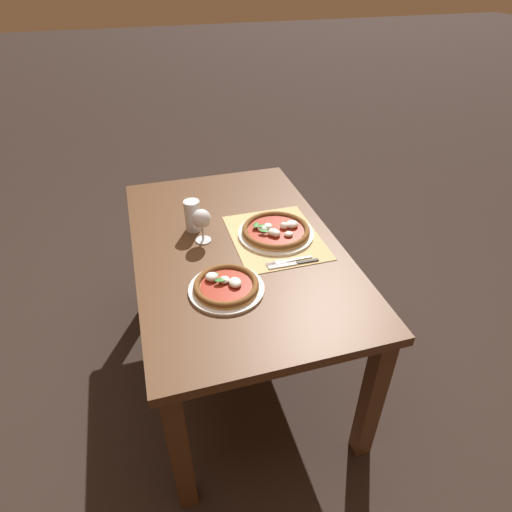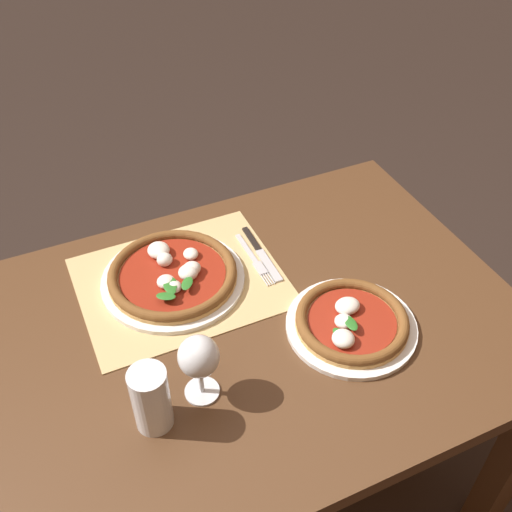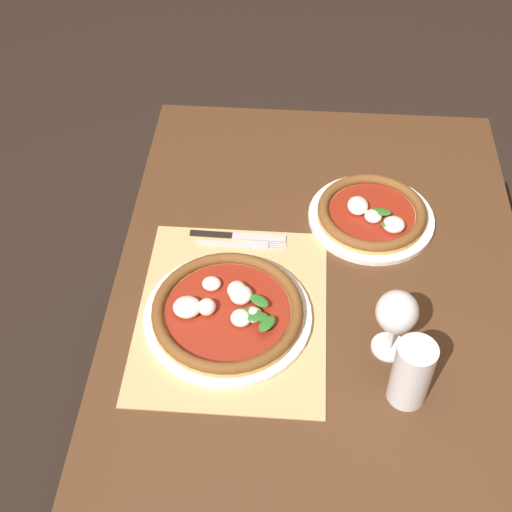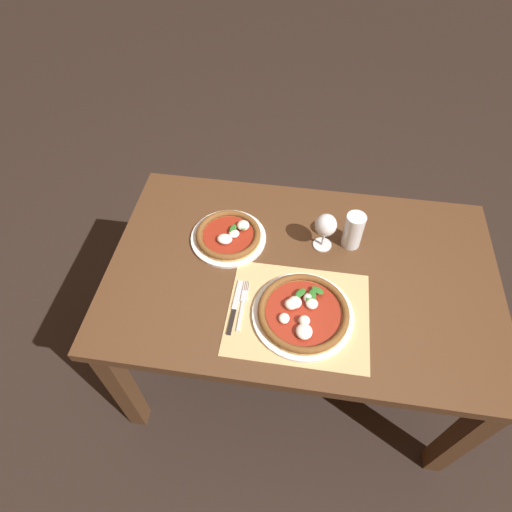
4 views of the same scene
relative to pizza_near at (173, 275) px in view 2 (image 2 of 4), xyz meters
name	(u,v)px [view 2 (image 2 of 4)]	position (x,y,z in m)	size (l,w,h in m)	color
ground_plane	(222,496)	(-0.01, 0.19, -0.76)	(24.00, 24.00, 0.00)	black
dining_table	(211,364)	(-0.01, 0.19, -0.12)	(1.41, 0.88, 0.74)	#4C301C
paper_placemat	(181,282)	(-0.02, 0.01, -0.02)	(0.47, 0.38, 0.00)	tan
pizza_near	(173,275)	(0.00, 0.00, 0.00)	(0.34, 0.34, 0.05)	silver
pizza_far	(351,322)	(-0.31, 0.30, 0.00)	(0.29, 0.29, 0.05)	silver
wine_glass	(199,359)	(0.05, 0.32, 0.08)	(0.08, 0.08, 0.16)	silver
pint_glass	(151,400)	(0.15, 0.35, 0.05)	(0.07, 0.07, 0.15)	silver
fork	(254,259)	(-0.20, 0.01, -0.02)	(0.02, 0.20, 0.00)	#B7B7BC
knife	(261,254)	(-0.23, 0.00, -0.02)	(0.02, 0.22, 0.01)	black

